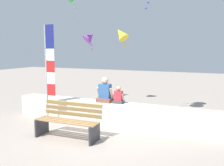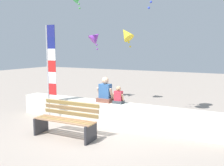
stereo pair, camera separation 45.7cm
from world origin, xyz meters
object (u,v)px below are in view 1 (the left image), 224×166
Objects in this scene: person_child at (119,97)px; kite_yellow at (121,34)px; flag_banner at (49,67)px; kite_purple at (90,37)px; park_bench at (69,121)px; person_adult at (105,92)px.

kite_yellow is (-1.34, 3.39, 2.05)m from person_child.
kite_purple is (-0.73, 3.84, 1.08)m from flag_banner.
kite_yellow is at bearing 80.05° from flag_banner.
park_bench is 1.87× the size of kite_purple.
person_adult is at bearing 21.59° from flag_banner.
kite_purple is at bearing 130.79° from person_child.
kite_purple reaches higher than person_adult.
person_child is at bearing -49.21° from kite_purple.
flag_banner is 3.28× the size of kite_purple.
kite_yellow is 1.02× the size of kite_purple.
person_adult reaches higher than park_bench.
kite_purple is at bearing 113.17° from park_bench.
person_adult is (0.29, 1.53, 0.54)m from park_bench.
kite_yellow is (-0.89, 3.39, 1.96)m from person_adult.
park_bench is 1.76m from person_child.
flag_banner is (-1.30, 0.90, 1.31)m from park_bench.
person_child is at bearing 17.17° from flag_banner.
kite_purple reaches higher than flag_banner.
person_adult is 0.83× the size of kite_yellow.
person_child is 2.31m from flag_banner.
park_bench is 1.83× the size of kite_yellow.
person_adult is at bearing -179.96° from person_child.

